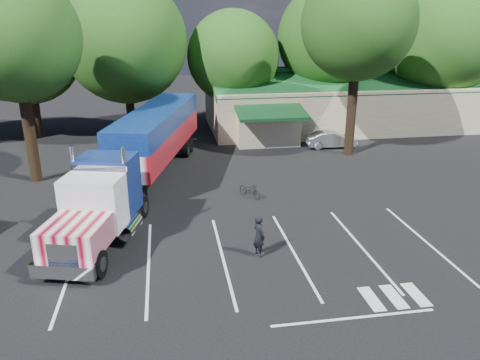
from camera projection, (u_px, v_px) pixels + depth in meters
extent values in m
plane|color=black|center=(209.00, 206.00, 26.02)|extent=(120.00, 120.00, 0.00)
cube|color=beige|center=(337.00, 105.00, 44.23)|extent=(24.00, 11.00, 4.00)
cube|color=#164D23|center=(349.00, 81.00, 41.16)|extent=(24.20, 6.25, 2.10)
cube|color=#164D23|center=(330.00, 75.00, 45.62)|extent=(24.20, 6.25, 2.10)
cube|color=beige|center=(267.00, 127.00, 37.91)|extent=(5.00, 2.50, 2.80)
cube|color=#164D23|center=(271.00, 112.00, 36.20)|extent=(5.40, 3.19, 0.80)
cylinder|color=black|center=(36.00, 114.00, 39.93)|extent=(0.70, 0.70, 4.00)
sphere|color=#164814|center=(27.00, 52.00, 38.21)|extent=(8.40, 8.40, 8.40)
cylinder|color=black|center=(131.00, 113.00, 39.61)|extent=(0.70, 0.70, 4.30)
sphere|color=#164814|center=(125.00, 41.00, 37.64)|extent=(10.00, 10.00, 10.00)
cylinder|color=black|center=(233.00, 111.00, 42.31)|extent=(0.70, 0.70, 3.60)
sphere|color=#164814|center=(233.00, 56.00, 40.70)|extent=(8.00, 8.00, 8.00)
cylinder|color=black|center=(327.00, 102.00, 43.99)|extent=(0.70, 0.70, 4.50)
sphere|color=#164814|center=(331.00, 37.00, 42.04)|extent=(9.60, 9.60, 9.60)
cylinder|color=black|center=(432.00, 105.00, 44.50)|extent=(0.70, 0.70, 3.90)
sphere|color=#164814|center=(440.00, 41.00, 42.54)|extent=(10.40, 10.40, 10.40)
cylinder|color=black|center=(30.00, 135.00, 29.00)|extent=(0.70, 0.70, 6.00)
sphere|color=#164814|center=(15.00, 36.00, 27.05)|extent=(7.60, 7.60, 7.60)
cylinder|color=black|center=(351.00, 112.00, 34.59)|extent=(0.70, 0.70, 6.50)
sphere|color=#164814|center=(359.00, 23.00, 32.50)|extent=(8.00, 8.00, 8.00)
cube|color=black|center=(100.00, 226.00, 21.67)|extent=(2.88, 7.29, 0.26)
cube|color=white|center=(62.00, 272.00, 18.05)|extent=(2.57, 0.92, 0.57)
cube|color=white|center=(63.00, 255.00, 18.03)|extent=(1.24, 0.44, 0.93)
cube|color=white|center=(76.00, 236.00, 19.09)|extent=(2.95, 3.03, 1.19)
cube|color=silver|center=(94.00, 203.00, 20.82)|extent=(2.94, 2.28, 2.39)
cube|color=black|center=(86.00, 198.00, 20.02)|extent=(2.33, 0.70, 1.04)
cube|color=white|center=(98.00, 168.00, 21.20)|extent=(2.63, 0.80, 0.26)
cube|color=navy|center=(109.00, 184.00, 22.51)|extent=(3.04, 2.68, 2.80)
cylinder|color=white|center=(76.00, 183.00, 21.62)|extent=(0.23, 0.23, 3.53)
cylinder|color=white|center=(126.00, 185.00, 21.40)|extent=(0.23, 0.23, 3.53)
cylinder|color=white|center=(72.00, 224.00, 21.89)|extent=(1.09, 1.78, 0.69)
cylinder|color=white|center=(131.00, 227.00, 21.63)|extent=(1.09, 1.78, 0.69)
cube|color=white|center=(158.00, 139.00, 31.01)|extent=(6.05, 13.54, 1.56)
cube|color=navy|center=(157.00, 118.00, 30.55)|extent=(6.05, 13.54, 1.25)
cube|color=black|center=(174.00, 142.00, 35.56)|extent=(2.14, 3.83, 0.36)
cube|color=black|center=(121.00, 190.00, 26.33)|extent=(0.15, 0.15, 1.45)
cube|color=black|center=(146.00, 191.00, 26.19)|extent=(0.15, 0.15, 1.45)
cube|color=white|center=(181.00, 140.00, 37.93)|extent=(2.44, 0.77, 0.12)
cylinder|color=black|center=(47.00, 261.00, 19.01)|extent=(0.65, 1.20, 1.14)
cylinder|color=black|center=(99.00, 264.00, 18.81)|extent=(0.65, 1.20, 1.14)
cylinder|color=black|center=(93.00, 214.00, 23.49)|extent=(0.65, 1.20, 1.14)
cylinder|color=black|center=(135.00, 216.00, 23.29)|extent=(0.65, 1.20, 1.14)
cylinder|color=black|center=(102.00, 206.00, 24.56)|extent=(0.65, 1.20, 1.14)
cylinder|color=black|center=(142.00, 207.00, 24.36)|extent=(0.65, 1.20, 1.14)
cylinder|color=black|center=(158.00, 149.00, 34.98)|extent=(0.65, 1.20, 1.14)
cylinder|color=black|center=(186.00, 149.00, 34.78)|extent=(0.65, 1.20, 1.14)
cylinder|color=black|center=(162.00, 144.00, 36.15)|extent=(0.65, 1.20, 1.14)
cylinder|color=black|center=(190.00, 145.00, 35.95)|extent=(0.65, 1.20, 1.14)
imported|color=black|center=(259.00, 236.00, 20.37)|extent=(0.70, 0.82, 1.89)
imported|color=black|center=(250.00, 189.00, 27.18)|extent=(1.46, 1.75, 0.90)
imported|color=#B7BBC0|center=(331.00, 139.00, 37.22)|extent=(4.05, 1.57, 1.32)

